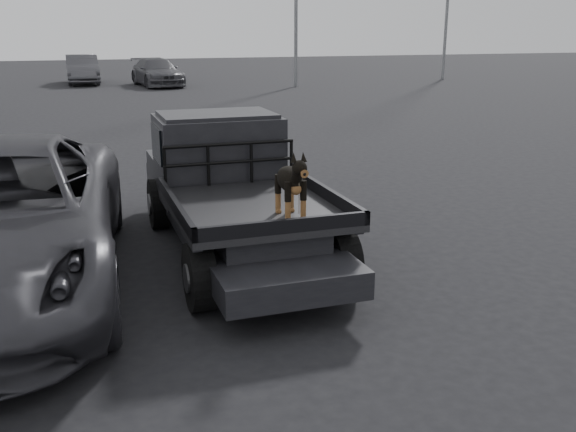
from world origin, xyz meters
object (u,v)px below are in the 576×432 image
object	(u,v)px
distant_car_a	(82,69)
distant_car_b	(157,72)
flatbed_ute	(235,220)
dog	(290,185)

from	to	relation	value
distant_car_a	distant_car_b	distance (m)	4.58
distant_car_a	distant_car_b	xyz separation A→B (m)	(3.69, -2.72, -0.07)
flatbed_ute	distant_car_b	size ratio (longest dim) A/B	1.10
distant_car_b	dog	bearing A→B (deg)	-101.51
distant_car_a	distant_car_b	world-z (taller)	distant_car_a
flatbed_ute	distant_car_a	distance (m)	29.60
flatbed_ute	distant_car_a	world-z (taller)	distant_car_a
dog	distant_car_a	size ratio (longest dim) A/B	0.16
dog	distant_car_a	distance (m)	31.16
dog	flatbed_ute	bearing A→B (deg)	99.55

